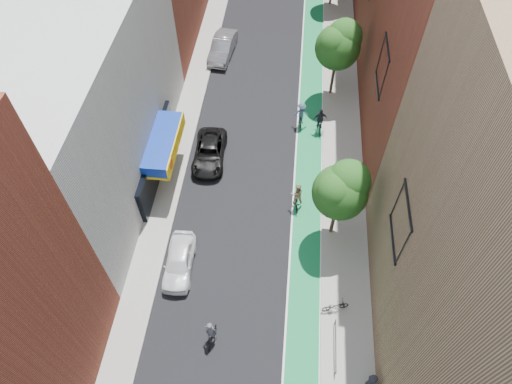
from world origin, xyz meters
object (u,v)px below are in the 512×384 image
(cyclist_lead, at_px, (211,334))
(parked_car_silver, at_px, (223,47))
(cyclist_lane_mid, at_px, (320,123))
(pedestrian, at_px, (372,382))
(parked_car_white, at_px, (179,261))
(parked_car_black, at_px, (209,152))
(cyclist_lane_near, at_px, (297,197))
(cyclist_lane_far, at_px, (301,116))

(cyclist_lead, bearing_deg, parked_car_silver, -74.80)
(cyclist_lead, distance_m, cyclist_lane_mid, 18.34)
(cyclist_lane_mid, relative_size, pedestrian, 1.33)
(parked_car_white, relative_size, parked_car_black, 0.87)
(parked_car_white, height_order, cyclist_lane_near, cyclist_lane_near)
(cyclist_lane_far, distance_m, pedestrian, 20.18)
(cyclist_lead, xyz_separation_m, pedestrian, (8.75, -1.77, 0.22))
(parked_car_silver, bearing_deg, cyclist_lane_near, -59.91)
(parked_car_black, relative_size, cyclist_lane_far, 2.30)
(parked_car_silver, bearing_deg, parked_car_white, -83.19)
(cyclist_lead, height_order, cyclist_lane_near, cyclist_lane_near)
(parked_car_white, distance_m, parked_car_silver, 22.01)
(parked_car_black, relative_size, pedestrian, 3.00)
(parked_car_white, bearing_deg, parked_car_black, 85.34)
(cyclist_lane_mid, bearing_deg, cyclist_lane_far, -27.85)
(parked_car_black, xyz_separation_m, pedestrian, (11.03, -15.38, 0.28))
(cyclist_lane_far, bearing_deg, cyclist_lane_mid, 157.25)
(cyclist_lead, distance_m, cyclist_lane_far, 18.45)
(cyclist_lane_far, bearing_deg, parked_car_white, 59.74)
(cyclist_lane_mid, bearing_deg, parked_car_silver, -53.06)
(parked_car_black, distance_m, cyclist_lane_near, 7.61)
(parked_car_silver, relative_size, cyclist_lead, 2.37)
(parked_car_black, height_order, cyclist_lane_near, cyclist_lane_near)
(parked_car_black, distance_m, parked_car_silver, 12.79)
(cyclist_lane_near, bearing_deg, pedestrian, 102.17)
(parked_car_black, bearing_deg, cyclist_lane_far, 30.92)
(parked_car_white, bearing_deg, cyclist_lane_far, 60.47)
(parked_car_white, height_order, parked_car_black, parked_car_white)
(parked_car_black, distance_m, cyclist_lead, 13.81)
(parked_car_white, height_order, cyclist_lane_far, cyclist_lane_far)
(parked_car_white, xyz_separation_m, parked_car_silver, (-0.39, 22.01, 0.11))
(cyclist_lane_far, bearing_deg, cyclist_lane_near, 87.25)
(parked_car_white, relative_size, parked_car_silver, 0.84)
(cyclist_lane_near, distance_m, cyclist_lane_far, 8.03)
(parked_car_silver, bearing_deg, cyclist_lead, -77.51)
(cyclist_lane_near, height_order, pedestrian, cyclist_lane_near)
(cyclist_lead, xyz_separation_m, cyclist_lane_far, (4.35, 17.92, 0.22))
(cyclist_lane_far, bearing_deg, parked_car_black, 30.27)
(parked_car_silver, height_order, cyclist_lane_mid, cyclist_lane_mid)
(cyclist_lane_near, height_order, cyclist_lane_far, cyclist_lane_near)
(cyclist_lane_far, xyz_separation_m, pedestrian, (4.40, -19.69, 0.00))
(cyclist_lead, bearing_deg, cyclist_lane_mid, -100.08)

